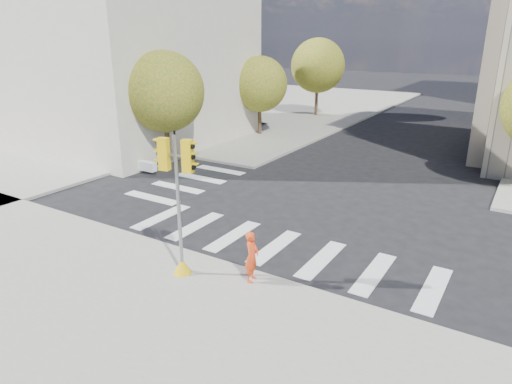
% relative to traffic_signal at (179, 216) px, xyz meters
% --- Properties ---
extents(ground, '(160.00, 160.00, 0.00)m').
position_rel_traffic_signal_xyz_m(ground, '(1.49, 5.36, -2.04)').
color(ground, black).
rests_on(ground, ground).
extents(sidewalk_far_left, '(28.00, 40.00, 0.15)m').
position_rel_traffic_signal_xyz_m(sidewalk_far_left, '(-18.51, 31.36, -1.97)').
color(sidewalk_far_left, gray).
rests_on(sidewalk_far_left, ground).
extents(classical_building, '(19.00, 15.00, 12.70)m').
position_rel_traffic_signal_xyz_m(classical_building, '(-18.51, 13.36, 4.40)').
color(classical_building, beige).
rests_on(classical_building, ground).
extents(tree_lw_near, '(4.40, 4.40, 6.41)m').
position_rel_traffic_signal_xyz_m(tree_lw_near, '(-9.01, 9.36, 2.16)').
color(tree_lw_near, '#382616').
rests_on(tree_lw_near, ground).
extents(tree_lw_mid, '(4.00, 4.00, 5.77)m').
position_rel_traffic_signal_xyz_m(tree_lw_mid, '(-9.01, 19.36, 1.72)').
color(tree_lw_mid, '#382616').
rests_on(tree_lw_mid, ground).
extents(tree_lw_far, '(4.80, 4.80, 6.95)m').
position_rel_traffic_signal_xyz_m(tree_lw_far, '(-9.01, 29.36, 2.50)').
color(tree_lw_far, '#382616').
rests_on(tree_lw_far, ground).
extents(traffic_signal, '(1.08, 0.56, 4.47)m').
position_rel_traffic_signal_xyz_m(traffic_signal, '(0.00, 0.00, 0.00)').
color(traffic_signal, '#DDB10B').
rests_on(traffic_signal, sidewalk_near).
extents(photographer, '(0.49, 0.64, 1.58)m').
position_rel_traffic_signal_xyz_m(photographer, '(2.07, 0.76, -1.10)').
color(photographer, '#E74015').
rests_on(photographer, sidewalk_near).
extents(planter_wall, '(6.01, 0.50, 0.50)m').
position_rel_traffic_signal_xyz_m(planter_wall, '(-11.51, 7.64, -1.64)').
color(planter_wall, white).
rests_on(planter_wall, sidewalk_left_near).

